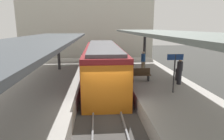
% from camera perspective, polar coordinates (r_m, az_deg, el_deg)
% --- Properties ---
extents(ground_plane, '(80.00, 80.00, 0.00)m').
position_cam_1_polar(ground_plane, '(10.51, -1.44, -13.81)').
color(ground_plane, '#383835').
extents(platform_left, '(4.40, 28.00, 1.00)m').
position_cam_1_polar(platform_left, '(10.81, -22.42, -11.14)').
color(platform_left, '#ADA8A0').
rests_on(platform_left, ground_plane).
extents(platform_right, '(4.40, 28.00, 1.00)m').
position_cam_1_polar(platform_right, '(11.15, 18.77, -10.11)').
color(platform_right, '#ADA8A0').
rests_on(platform_right, ground_plane).
extents(track_ballast, '(3.20, 28.00, 0.20)m').
position_cam_1_polar(track_ballast, '(10.47, -1.44, -13.32)').
color(track_ballast, '#423F3D').
rests_on(track_ballast, ground_plane).
extents(rail_near_side, '(0.08, 28.00, 0.14)m').
position_cam_1_polar(rail_near_side, '(10.39, -5.51, -12.56)').
color(rail_near_side, slate).
rests_on(rail_near_side, track_ballast).
extents(rail_far_side, '(0.08, 28.00, 0.14)m').
position_cam_1_polar(rail_far_side, '(10.45, 2.59, -12.34)').
color(rail_far_side, slate).
rests_on(rail_far_side, track_ballast).
extents(commuter_train, '(2.78, 11.49, 3.10)m').
position_cam_1_polar(commuter_train, '(15.38, -2.64, 1.51)').
color(commuter_train, maroon).
rests_on(commuter_train, track_ballast).
extents(canopy_left, '(4.18, 21.00, 2.99)m').
position_cam_1_polar(canopy_left, '(11.33, -21.72, 7.68)').
color(canopy_left, '#333335').
rests_on(canopy_left, platform_left).
extents(canopy_right, '(4.18, 21.00, 3.39)m').
position_cam_1_polar(canopy_right, '(11.64, 17.37, 10.00)').
color(canopy_right, '#333335').
rests_on(canopy_right, platform_right).
extents(platform_bench, '(1.40, 0.41, 0.86)m').
position_cam_1_polar(platform_bench, '(13.59, 8.32, -1.22)').
color(platform_bench, black).
rests_on(platform_bench, platform_right).
extents(platform_sign, '(0.90, 0.08, 2.21)m').
position_cam_1_polar(platform_sign, '(11.28, 17.96, 1.49)').
color(platform_sign, '#262628').
rests_on(platform_sign, platform_right).
extents(litter_bin, '(0.44, 0.44, 0.80)m').
position_cam_1_polar(litter_bin, '(14.38, 18.94, -1.28)').
color(litter_bin, '#2D2D30').
rests_on(litter_bin, platform_right).
extents(passenger_near_bench, '(0.36, 0.36, 1.72)m').
position_cam_1_polar(passenger_near_bench, '(13.25, 19.25, -0.24)').
color(passenger_near_bench, '#232328').
rests_on(passenger_near_bench, platform_right).
extents(passenger_mid_platform, '(0.36, 0.36, 1.68)m').
position_cam_1_polar(passenger_mid_platform, '(16.60, 9.14, 2.67)').
color(passenger_mid_platform, '#998460').
rests_on(passenger_mid_platform, platform_right).
extents(station_building_backdrop, '(18.00, 6.00, 11.00)m').
position_cam_1_polar(station_building_backdrop, '(29.45, -7.23, 14.06)').
color(station_building_backdrop, beige).
rests_on(station_building_backdrop, ground_plane).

